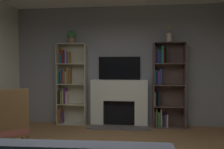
{
  "coord_description": "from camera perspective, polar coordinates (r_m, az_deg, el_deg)",
  "views": [
    {
      "loc": [
        0.4,
        -2.53,
        1.42
      ],
      "look_at": [
        0.0,
        1.11,
        1.28
      ],
      "focal_mm": 35.13,
      "sensor_mm": 36.0,
      "label": 1
    }
  ],
  "objects": [
    {
      "name": "fireplace",
      "position": [
        5.27,
        1.85,
        -7.01
      ],
      "size": [
        1.45,
        0.52,
        1.09
      ],
      "color": "white",
      "rests_on": "ground_plane"
    },
    {
      "name": "potted_plant",
      "position": [
        5.43,
        -10.56,
        9.76
      ],
      "size": [
        0.21,
        0.21,
        0.32
      ],
      "color": "#A5754D",
      "rests_on": "bookshelf_left"
    },
    {
      "name": "vase_with_flowers",
      "position": [
        5.25,
        14.66,
        9.42
      ],
      "size": [
        0.13,
        0.13,
        0.37
      ],
      "color": "beige",
      "rests_on": "bookshelf_right"
    },
    {
      "name": "bookshelf_left",
      "position": [
        5.47,
        -11.16,
        -2.04
      ],
      "size": [
        0.71,
        0.26,
        1.97
      ],
      "color": "beige",
      "rests_on": "ground_plane"
    },
    {
      "name": "armchair",
      "position": [
        3.73,
        -26.6,
        -11.77
      ],
      "size": [
        0.89,
        0.86,
        1.08
      ],
      "color": "brown",
      "rests_on": "ground_plane"
    },
    {
      "name": "tv",
      "position": [
        5.29,
        1.93,
        1.65
      ],
      "size": [
        0.99,
        0.06,
        0.55
      ],
      "primitive_type": "cube",
      "color": "black",
      "rests_on": "fireplace"
    },
    {
      "name": "bookshelf_right",
      "position": [
        5.25,
        13.53,
        -2.96
      ],
      "size": [
        0.71,
        0.32,
        1.97
      ],
      "color": "brown",
      "rests_on": "ground_plane"
    },
    {
      "name": "wall_back_accent",
      "position": [
        5.35,
        1.98,
        2.3
      ],
      "size": [
        5.25,
        0.06,
        2.86
      ],
      "primitive_type": "cube",
      "color": "gray",
      "rests_on": "ground_plane"
    }
  ]
}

